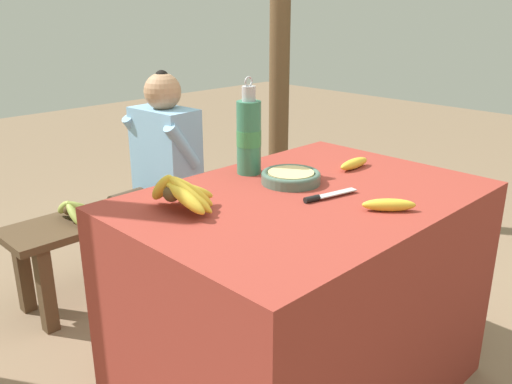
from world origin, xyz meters
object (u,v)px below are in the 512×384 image
serving_bowl (291,176)px  loose_banana_front (389,205)px  banana_bunch_ripe (180,192)px  knife (323,196)px  water_bottle (249,136)px  banana_bunch_green (74,209)px  seated_vendor (159,162)px  support_post_far (280,35)px  loose_banana_side (354,164)px  wooden_bench (139,216)px

serving_bowl → loose_banana_front: (0.01, -0.39, -0.00)m
serving_bowl → loose_banana_front: 0.39m
banana_bunch_ripe → knife: (0.39, -0.24, -0.05)m
water_bottle → loose_banana_front: bearing=-87.0°
serving_bowl → banana_bunch_green: (-0.31, 1.05, -0.32)m
loose_banana_front → knife: 0.21m
banana_bunch_ripe → seated_vendor: seated_vendor is taller
banana_bunch_green → support_post_far: size_ratio=0.10×
loose_banana_side → wooden_bench: loose_banana_side is taller
knife → support_post_far: 1.95m
loose_banana_side → banana_bunch_green: (-0.62, 1.11, -0.32)m
serving_bowl → support_post_far: support_post_far is taller
serving_bowl → banana_bunch_green: serving_bowl is taller
serving_bowl → wooden_bench: 1.14m
support_post_far → loose_banana_side: bearing=-126.6°
knife → loose_banana_front: bearing=-61.6°
knife → seated_vendor: bearing=92.9°
banana_bunch_green → support_post_far: 1.72m
serving_bowl → loose_banana_side: size_ratio=1.29×
serving_bowl → seated_vendor: bearing=82.0°
banana_bunch_ripe → knife: 0.46m
wooden_bench → water_bottle: bearing=-93.3°
banana_bunch_ripe → banana_bunch_green: bearing=82.9°
wooden_bench → support_post_far: bearing=7.8°
knife → support_post_far: (1.30, 1.40, 0.39)m
knife → seated_vendor: (0.20, 1.20, -0.17)m
loose_banana_front → support_post_far: bearing=52.4°
banana_bunch_ripe → banana_bunch_green: (0.12, 1.00, -0.36)m
banana_bunch_ripe → loose_banana_front: bearing=-44.9°
loose_banana_side → support_post_far: bearing=53.4°
seated_vendor → banana_bunch_green: bearing=-9.1°
banana_bunch_ripe → loose_banana_front: (0.45, -0.45, -0.04)m
seated_vendor → support_post_far: 1.26m
banana_bunch_ripe → banana_bunch_green: size_ratio=1.13×
wooden_bench → banana_bunch_green: (-0.34, 0.00, 0.13)m
loose_banana_front → wooden_bench: size_ratio=0.11×
serving_bowl → support_post_far: (1.25, 1.22, 0.38)m
water_bottle → support_post_far: 1.65m
loose_banana_side → serving_bowl: bearing=169.9°
banana_bunch_ripe → serving_bowl: size_ratio=1.29×
loose_banana_side → wooden_bench: size_ratio=0.12×
water_bottle → wooden_bench: bearing=86.7°
water_bottle → seated_vendor: water_bottle is taller
knife → banana_bunch_green: size_ratio=0.87×
loose_banana_front → loose_banana_side: size_ratio=0.89×
banana_bunch_ripe → serving_bowl: 0.44m
water_bottle → loose_banana_front: water_bottle is taller
loose_banana_side → wooden_bench: bearing=104.0°
serving_bowl → loose_banana_front: size_ratio=1.45×
loose_banana_front → support_post_far: size_ratio=0.06×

